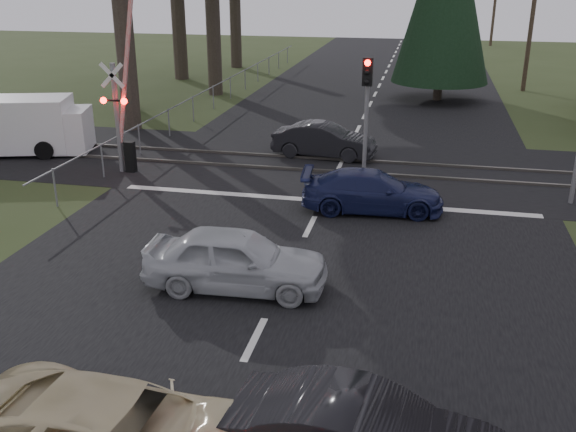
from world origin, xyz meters
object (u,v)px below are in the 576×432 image
(silver_car, at_px, (236,260))
(dark_car_far, at_px, (324,140))
(crossing_signal, at_px, (123,115))
(utility_pole_mid, at_px, (534,8))
(blue_sedan, at_px, (372,191))
(white_van, at_px, (18,126))
(traffic_signal_center, at_px, (367,98))

(silver_car, bearing_deg, dark_car_far, -3.80)
(crossing_signal, bearing_deg, dark_car_far, 27.78)
(utility_pole_mid, xyz_separation_m, blue_sedan, (-6.94, -22.34, -4.12))
(silver_car, bearing_deg, white_van, 48.47)
(traffic_signal_center, bearing_deg, silver_car, -102.71)
(utility_pole_mid, relative_size, silver_car, 2.20)
(utility_pole_mid, distance_m, silver_car, 29.80)
(crossing_signal, xyz_separation_m, white_van, (-5.19, 1.43, -0.96))
(traffic_signal_center, xyz_separation_m, blue_sedan, (0.56, -3.02, -2.20))
(traffic_signal_center, height_order, blue_sedan, traffic_signal_center)
(silver_car, bearing_deg, traffic_signal_center, -15.61)
(crossing_signal, relative_size, silver_car, 1.70)
(traffic_signal_center, relative_size, blue_sedan, 0.98)
(traffic_signal_center, height_order, dark_car_far, traffic_signal_center)
(crossing_signal, bearing_deg, white_van, 164.54)
(crossing_signal, xyz_separation_m, blue_sedan, (8.83, -2.13, -1.45))
(white_van, bearing_deg, dark_car_far, -6.70)
(crossing_signal, distance_m, dark_car_far, 7.48)
(crossing_signal, height_order, traffic_signal_center, crossing_signal)
(white_van, bearing_deg, utility_pole_mid, 25.49)
(silver_car, bearing_deg, utility_pole_mid, -21.56)
(crossing_signal, height_order, white_van, crossing_signal)
(crossing_signal, bearing_deg, blue_sedan, -13.54)
(traffic_signal_center, xyz_separation_m, silver_car, (-1.95, -8.65, -2.11))
(traffic_signal_center, distance_m, blue_sedan, 3.78)
(blue_sedan, bearing_deg, silver_car, 150.64)
(utility_pole_mid, relative_size, white_van, 1.53)
(crossing_signal, relative_size, utility_pole_mid, 0.77)
(blue_sedan, distance_m, white_van, 14.47)
(crossing_signal, distance_m, traffic_signal_center, 8.36)
(dark_car_far, height_order, white_van, white_van)
(dark_car_far, bearing_deg, crossing_signal, 123.19)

